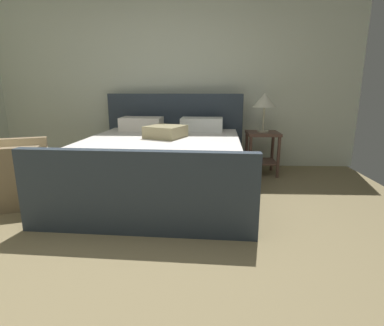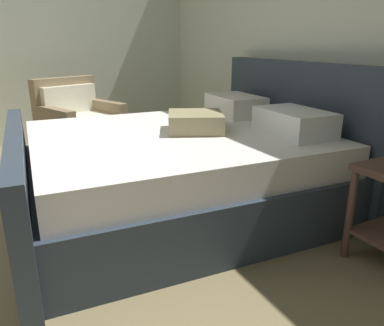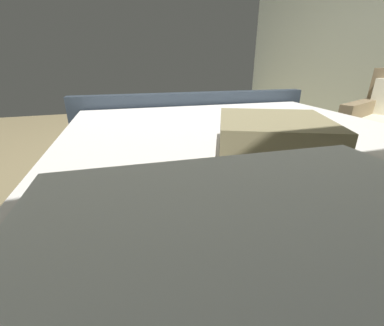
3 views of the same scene
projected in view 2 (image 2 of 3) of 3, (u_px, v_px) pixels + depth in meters
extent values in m
cube|color=silver|center=(324.00, 29.00, 3.10)|extent=(5.48, 0.12, 2.73)
cube|color=#2E3844|center=(176.00, 184.00, 2.93)|extent=(1.97, 2.18, 0.40)
cube|color=#2E3844|center=(292.00, 128.00, 3.24)|extent=(1.98, 0.21, 1.11)
cube|color=#2E3844|center=(21.00, 187.00, 2.46)|extent=(1.98, 0.21, 0.71)
cube|color=white|center=(175.00, 146.00, 2.83)|extent=(1.89, 2.12, 0.22)
cube|color=white|center=(235.00, 105.00, 3.43)|extent=(0.58, 0.39, 0.18)
cube|color=white|center=(294.00, 122.00, 2.70)|extent=(0.58, 0.39, 0.18)
cube|color=#978B62|center=(195.00, 122.00, 2.81)|extent=(0.53, 0.53, 0.14)
cylinder|color=brown|center=(350.00, 215.00, 2.23)|extent=(0.04, 0.04, 0.56)
cube|color=#8B7554|center=(84.00, 144.00, 4.06)|extent=(0.93, 0.93, 0.42)
cube|color=silver|center=(82.00, 120.00, 3.98)|extent=(0.86, 0.86, 0.10)
cube|color=#8B7554|center=(65.00, 99.00, 4.11)|extent=(0.37, 0.71, 0.48)
cube|color=silver|center=(69.00, 102.00, 4.07)|extent=(0.32, 0.61, 0.36)
cube|color=#8B7554|center=(55.00, 119.00, 3.74)|extent=(0.64, 0.33, 0.22)
cube|color=#8B7554|center=(106.00, 111.00, 4.18)|extent=(0.64, 0.33, 0.22)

